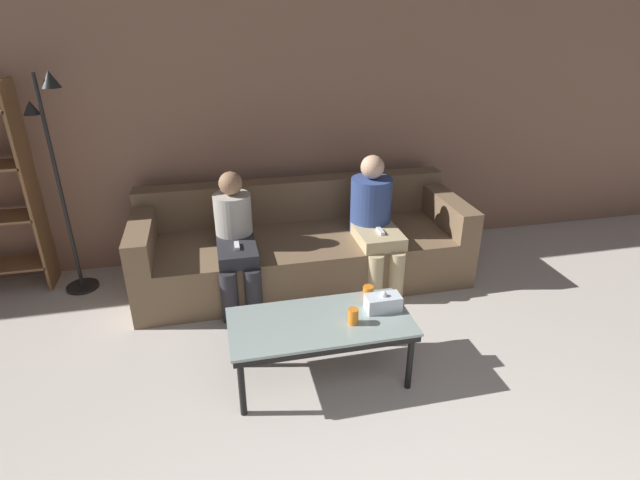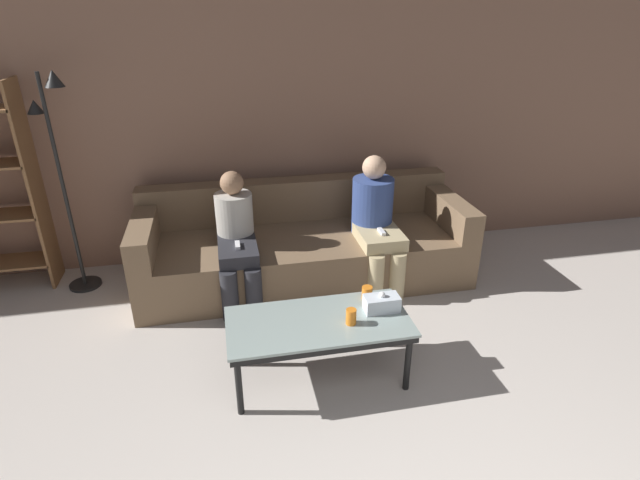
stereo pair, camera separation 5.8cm
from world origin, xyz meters
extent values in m
cube|color=#8C6651|center=(0.00, 4.22, 1.30)|extent=(12.00, 0.06, 2.60)
cube|color=brown|center=(0.00, 3.59, 0.21)|extent=(2.76, 0.99, 0.42)
cube|color=brown|center=(0.00, 3.99, 0.60)|extent=(2.76, 0.20, 0.37)
cube|color=brown|center=(-1.29, 3.59, 0.54)|extent=(0.18, 0.99, 0.26)
cube|color=brown|center=(1.29, 3.59, 0.54)|extent=(0.18, 0.99, 0.26)
cube|color=#8C9E99|center=(-0.14, 2.29, 0.42)|extent=(1.13, 0.54, 0.02)
cube|color=black|center=(-0.14, 2.29, 0.39)|extent=(1.10, 0.53, 0.04)
cylinder|color=black|center=(-0.66, 2.07, 0.19)|extent=(0.04, 0.04, 0.37)
cylinder|color=black|center=(0.37, 2.07, 0.19)|extent=(0.04, 0.04, 0.37)
cylinder|color=black|center=(-0.66, 2.52, 0.19)|extent=(0.04, 0.04, 0.37)
cylinder|color=black|center=(0.37, 2.52, 0.19)|extent=(0.04, 0.04, 0.37)
cylinder|color=orange|center=(0.22, 2.48, 0.48)|extent=(0.07, 0.07, 0.09)
cylinder|color=orange|center=(0.04, 2.22, 0.48)|extent=(0.06, 0.06, 0.10)
cube|color=silver|center=(0.27, 2.33, 0.48)|extent=(0.22, 0.12, 0.10)
sphere|color=white|center=(0.27, 2.33, 0.54)|extent=(0.04, 0.04, 0.04)
cube|color=brown|center=(-2.12, 3.99, 0.85)|extent=(0.02, 0.32, 1.70)
cylinder|color=black|center=(-1.87, 3.84, 0.01)|extent=(0.26, 0.26, 0.02)
cylinder|color=black|center=(-1.87, 3.84, 0.88)|extent=(0.03, 0.03, 1.76)
cone|color=black|center=(-1.77, 3.84, 1.71)|extent=(0.14, 0.14, 0.12)
cone|color=black|center=(-1.95, 3.88, 1.51)|extent=(0.12, 0.12, 0.10)
cylinder|color=#28282D|center=(-0.67, 3.07, 0.21)|extent=(0.13, 0.13, 0.42)
cylinder|color=#28282D|center=(-0.49, 3.07, 0.21)|extent=(0.13, 0.13, 0.42)
cube|color=#28282D|center=(-0.58, 3.31, 0.47)|extent=(0.30, 0.47, 0.10)
cylinder|color=#B7B2A8|center=(-0.58, 3.54, 0.63)|extent=(0.30, 0.30, 0.43)
sphere|color=#997051|center=(-0.58, 3.54, 0.94)|extent=(0.18, 0.18, 0.18)
cube|color=white|center=(-0.58, 3.26, 0.53)|extent=(0.04, 0.12, 0.02)
cylinder|color=tan|center=(0.49, 3.10, 0.21)|extent=(0.13, 0.13, 0.42)
cylinder|color=tan|center=(0.67, 3.10, 0.21)|extent=(0.13, 0.13, 0.42)
cube|color=tan|center=(0.58, 3.32, 0.47)|extent=(0.34, 0.45, 0.10)
cylinder|color=#334784|center=(0.58, 3.54, 0.65)|extent=(0.34, 0.34, 0.48)
sphere|color=#DBAD89|center=(0.58, 3.54, 0.99)|extent=(0.20, 0.20, 0.20)
cube|color=white|center=(0.58, 3.27, 0.53)|extent=(0.04, 0.12, 0.02)
camera|label=1|loc=(-0.71, -0.20, 2.18)|focal=28.00mm
camera|label=2|loc=(-0.66, -0.21, 2.18)|focal=28.00mm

